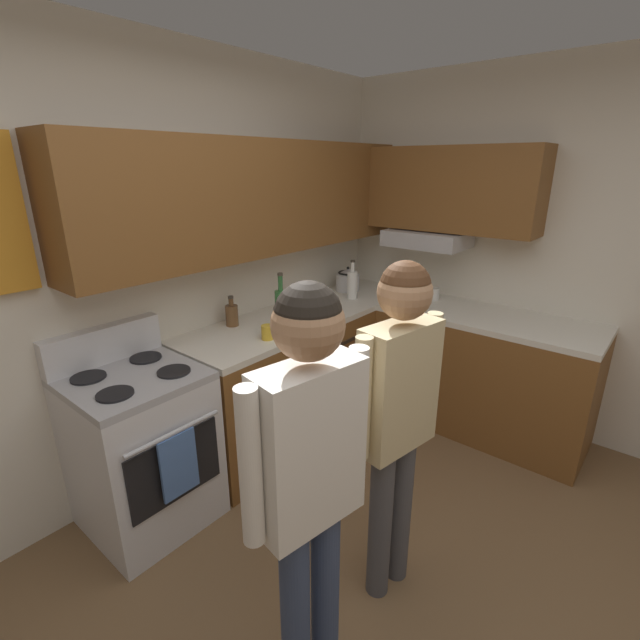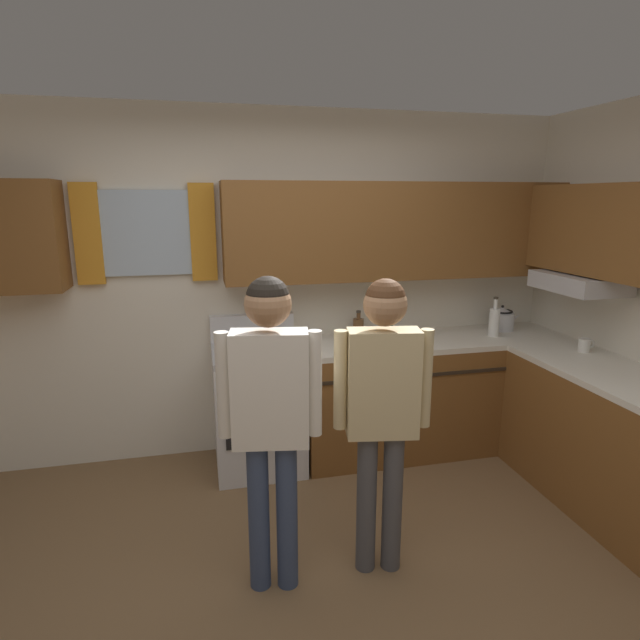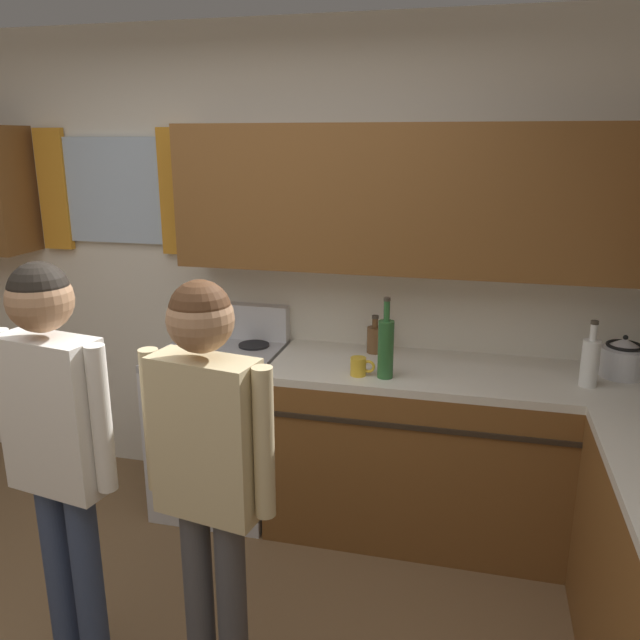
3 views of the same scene
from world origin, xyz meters
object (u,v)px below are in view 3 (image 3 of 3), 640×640
stovetop_kettle (623,357)px  adult_left (56,431)px  bottle_squat_brown (375,339)px  bottle_milk_white (590,361)px  stove_oven (221,425)px  adult_in_plaid (208,454)px  bottle_wine_green (386,347)px  mug_mustard_yellow (359,366)px

stovetop_kettle → adult_left: bearing=-146.5°
bottle_squat_brown → adult_left: bearing=-121.5°
bottle_milk_white → adult_left: size_ratio=0.19×
stove_oven → bottle_milk_white: bottle_milk_white is taller
stove_oven → adult_in_plaid: bearing=-68.7°
bottle_wine_green → mug_mustard_yellow: bottle_wine_green is taller
bottle_squat_brown → adult_in_plaid: adult_in_plaid is taller
adult_in_plaid → bottle_squat_brown: bearing=77.4°
bottle_wine_green → mug_mustard_yellow: bearing=-177.7°
stove_oven → bottle_wine_green: bottle_wine_green is taller
bottle_squat_brown → bottle_milk_white: (1.03, -0.24, 0.04)m
bottle_squat_brown → mug_mustard_yellow: (-0.02, -0.36, -0.03)m
adult_left → bottle_milk_white: bearing=32.3°
stovetop_kettle → adult_left: size_ratio=0.17×
bottle_wine_green → stove_oven: bearing=169.5°
bottle_milk_white → bottle_wine_green: 0.93m
bottle_squat_brown → adult_in_plaid: 1.49m
bottle_wine_green → adult_in_plaid: adult_in_plaid is taller
mug_mustard_yellow → adult_in_plaid: size_ratio=0.08×
mug_mustard_yellow → bottle_milk_white: bearing=6.5°
bottle_wine_green → stovetop_kettle: bearing=14.6°
stove_oven → adult_in_plaid: adult_in_plaid is taller
adult_left → stovetop_kettle: bearing=33.5°
bottle_wine_green → adult_left: adult_left is taller
adult_in_plaid → adult_left: bearing=-179.6°
bottle_milk_white → stove_oven: bearing=178.2°
bottle_milk_white → mug_mustard_yellow: bottle_milk_white is taller
bottle_squat_brown → stovetop_kettle: stovetop_kettle is taller
bottle_milk_white → bottle_wine_green: (-0.93, -0.12, 0.03)m
stove_oven → bottle_milk_white: (1.86, -0.06, 0.55)m
adult_left → adult_in_plaid: (0.57, 0.00, -0.02)m
bottle_squat_brown → adult_in_plaid: bearing=-102.6°
bottle_milk_white → bottle_wine_green: bearing=-172.9°
stovetop_kettle → adult_in_plaid: size_ratio=0.17×
bottle_wine_green → stovetop_kettle: 1.14m
bottle_milk_white → mug_mustard_yellow: bearing=-173.5°
bottle_squat_brown → bottle_wine_green: bottle_wine_green is taller
bottle_milk_white → adult_left: bearing=-147.7°
stove_oven → adult_in_plaid: size_ratio=0.69×
adult_in_plaid → stove_oven: bearing=111.3°
mug_mustard_yellow → adult_left: adult_left is taller
bottle_wine_green → adult_in_plaid: 1.18m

